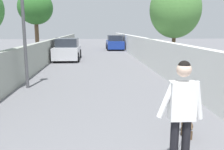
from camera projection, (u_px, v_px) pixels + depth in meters
The scene contains 10 objects.
ground_plane at pixel (96, 65), 15.11m from camera, with size 80.00×80.00×0.00m, color slate.
wall_left at pixel (35, 58), 12.78m from camera, with size 48.00×0.30×1.47m, color #999E93.
fence_right at pixel (156, 55), 13.22m from camera, with size 48.00×0.30×1.63m, color white.
tree_left_mid at pixel (35, 8), 18.97m from camera, with size 2.70×2.70×5.16m.
tree_right_far at pixel (175, 10), 13.82m from camera, with size 2.89×2.89×4.91m.
lamp_post at pixel (23, 12), 8.78m from camera, with size 0.36×0.36×4.11m.
person_skateboarder at pixel (182, 107), 3.64m from camera, with size 0.23×0.71×1.69m.
dog at pixel (186, 124), 5.05m from camera, with size 1.53×0.71×1.06m.
car_near at pixel (68, 50), 17.70m from camera, with size 4.12×1.80×1.54m.
car_far at pixel (115, 43), 26.37m from camera, with size 3.94×1.80×1.54m.
Camera 1 is at (-0.98, 0.10, 2.22)m, focal length 39.07 mm.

